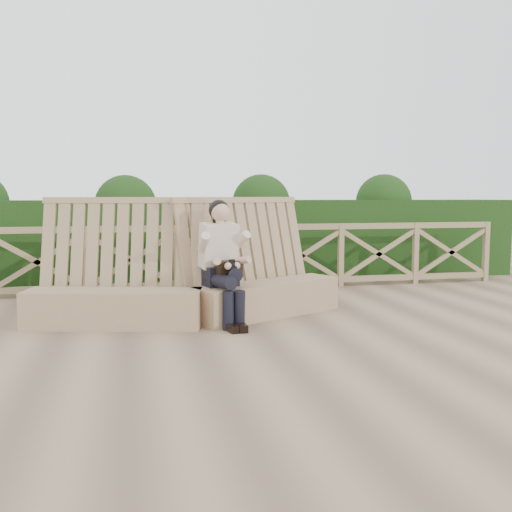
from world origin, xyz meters
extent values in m
plane|color=brown|center=(0.00, 0.00, 0.00)|extent=(60.00, 60.00, 0.00)
cube|color=#8C7150|center=(-1.66, 1.15, 0.23)|extent=(2.16, 0.97, 0.45)
cube|color=#8C7150|center=(-1.60, 1.41, 0.80)|extent=(2.15, 0.92, 1.57)
cube|color=#8C7150|center=(0.30, 1.37, 0.23)|extent=(2.11, 1.38, 0.45)
cube|color=#8C7150|center=(0.19, 1.62, 0.80)|extent=(2.08, 1.33, 1.57)
cube|color=black|center=(-0.35, 1.17, 0.57)|extent=(0.46, 0.38, 0.25)
cube|color=beige|center=(-0.37, 1.23, 0.95)|extent=(0.51, 0.42, 0.59)
sphere|color=tan|center=(-0.35, 1.17, 1.38)|extent=(0.29, 0.29, 0.23)
sphere|color=black|center=(-0.36, 1.21, 1.40)|extent=(0.31, 0.31, 0.26)
cylinder|color=black|center=(-0.39, 0.92, 0.55)|extent=(0.29, 0.54, 0.17)
cylinder|color=black|center=(-0.22, 0.99, 0.63)|extent=(0.29, 0.55, 0.19)
cylinder|color=black|center=(-0.34, 0.68, 0.23)|extent=(0.16, 0.16, 0.45)
cylinder|color=black|center=(-0.21, 0.69, 0.23)|extent=(0.16, 0.16, 0.45)
cube|color=black|center=(-0.32, 0.58, 0.04)|extent=(0.16, 0.28, 0.09)
cube|color=black|center=(-0.20, 0.59, 0.04)|extent=(0.16, 0.28, 0.09)
cube|color=black|center=(-0.28, 0.98, 0.69)|extent=(0.34, 0.25, 0.20)
cube|color=black|center=(-0.26, 0.80, 0.75)|extent=(0.10, 0.12, 0.13)
cube|color=#856D4D|center=(0.00, 3.50, 1.05)|extent=(10.10, 0.07, 0.10)
cube|color=#856D4D|center=(0.00, 3.50, 0.12)|extent=(10.10, 0.07, 0.10)
cube|color=black|center=(0.00, 4.70, 0.75)|extent=(12.00, 1.20, 1.50)
camera|label=1|loc=(-1.48, -5.83, 1.57)|focal=40.00mm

